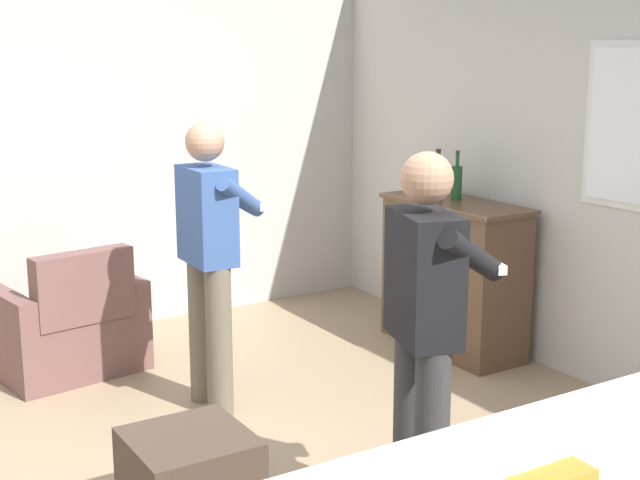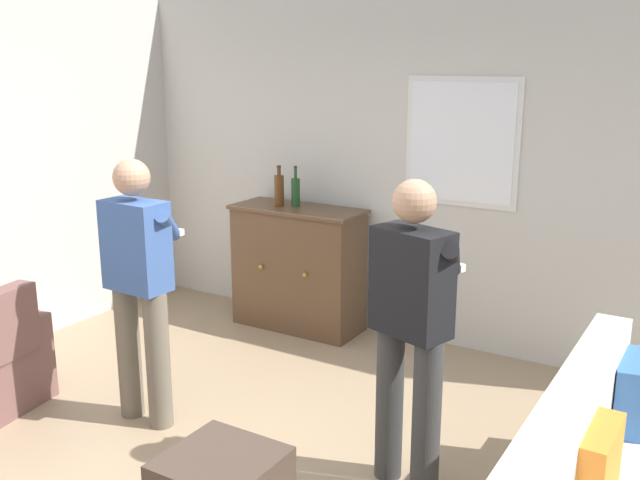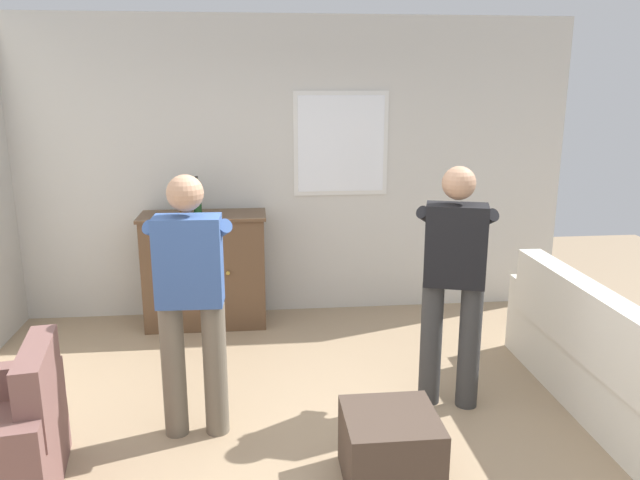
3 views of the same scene
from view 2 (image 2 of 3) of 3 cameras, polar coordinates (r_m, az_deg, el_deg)
The scene contains 6 objects.
wall_back_with_window at distance 5.75m, azimuth 7.66°, elevation 5.74°, with size 5.20×0.15×2.80m.
sideboard_cabinet at distance 6.05m, azimuth -1.77°, elevation -2.24°, with size 1.13×0.49×1.05m.
bottle_wine_green at distance 5.96m, azimuth -1.96°, elevation 3.91°, with size 0.07×0.07×0.34m.
bottle_liquor_amber at distance 5.96m, azimuth -3.29°, elevation 4.03°, with size 0.08×0.08×0.34m.
person_standing_left at distance 4.50m, azimuth -14.23°, elevation -3.08°, with size 0.56×0.48×1.68m.
person_standing_right at distance 3.70m, azimuth 7.37°, elevation -6.53°, with size 0.53×0.52×1.68m.
Camera 2 is at (2.29, -2.56, 2.24)m, focal length 40.00 mm.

